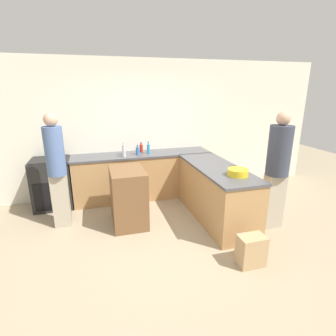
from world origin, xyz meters
name	(u,v)px	position (x,y,z in m)	size (l,w,h in m)	color
ground_plane	(166,242)	(0.00, 0.00, 0.00)	(14.00, 14.00, 0.00)	tan
wall_back	(139,129)	(0.00, 2.07, 1.35)	(8.00, 0.06, 2.70)	silver
counter_back	(143,175)	(0.00, 1.75, 0.46)	(2.71, 0.62, 0.91)	tan
counter_peninsula	(216,192)	(1.01, 0.52, 0.46)	(0.69, 1.89, 0.91)	tan
range_oven	(52,183)	(-1.69, 1.75, 0.46)	(0.67, 0.60, 0.92)	black
island_table	(128,197)	(-0.43, 0.73, 0.46)	(0.53, 0.76, 0.92)	brown
mixing_bowl	(238,172)	(1.09, 0.02, 0.96)	(0.30, 0.30, 0.10)	yellow
water_bottle_blue	(138,151)	(-0.11, 1.67, 0.99)	(0.06, 0.06, 0.19)	#386BB7
hot_sauce_bottle	(141,148)	(0.01, 1.90, 0.99)	(0.07, 0.07, 0.19)	red
wine_bottle_dark	(124,150)	(-0.36, 1.76, 1.00)	(0.06, 0.06, 0.23)	black
dish_soap_bottle	(148,149)	(0.12, 1.71, 1.01)	(0.06, 0.06, 0.24)	#338CBF
vinegar_bottle_clear	(124,151)	(-0.37, 1.59, 1.01)	(0.06, 0.06, 0.26)	silver
person_by_range	(57,166)	(-1.47, 0.93, 1.00)	(0.28, 0.28, 1.81)	#ADA38E
person_at_peninsula	(277,167)	(1.74, -0.01, 0.99)	(0.34, 0.34, 1.82)	#ADA38E
paper_bag	(251,251)	(0.88, -0.77, 0.20)	(0.33, 0.22, 0.40)	tan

